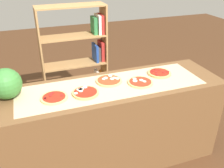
{
  "coord_description": "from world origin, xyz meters",
  "views": [
    {
      "loc": [
        -0.7,
        -1.96,
        2.03
      ],
      "look_at": [
        0.0,
        0.0,
        0.94
      ],
      "focal_mm": 39.79,
      "sensor_mm": 36.0,
      "label": 1
    }
  ],
  "objects": [
    {
      "name": "bookshelf",
      "position": [
        -0.04,
        1.04,
        0.69
      ],
      "size": [
        0.84,
        0.29,
        1.5
      ],
      "color": "#A87A47",
      "rests_on": "ground_plane"
    },
    {
      "name": "parchment_paper",
      "position": [
        0.0,
        0.0,
        0.92
      ],
      "size": [
        1.77,
        0.52,
        0.0
      ],
      "primitive_type": "cube",
      "color": "tan",
      "rests_on": "counter"
    },
    {
      "name": "pizza_mozzarella_2",
      "position": [
        0.0,
        0.09,
        0.93
      ],
      "size": [
        0.25,
        0.25,
        0.03
      ],
      "color": "#DBB26B",
      "rests_on": "parchment_paper"
    },
    {
      "name": "pizza_pepperoni_4",
      "position": [
        0.55,
        0.08,
        0.93
      ],
      "size": [
        0.24,
        0.24,
        0.03
      ],
      "color": "tan",
      "rests_on": "parchment_paper"
    },
    {
      "name": "counter",
      "position": [
        0.0,
        0.0,
        0.46
      ],
      "size": [
        2.2,
        0.66,
        0.92
      ],
      "primitive_type": "cube",
      "color": "brown",
      "rests_on": "ground_plane"
    },
    {
      "name": "pizza_pepperoni_0",
      "position": [
        -0.55,
        -0.05,
        0.93
      ],
      "size": [
        0.24,
        0.24,
        0.02
      ],
      "color": "#DBB26B",
      "rests_on": "parchment_paper"
    },
    {
      "name": "pizza_mozzarella_3",
      "position": [
        0.28,
        -0.04,
        0.93
      ],
      "size": [
        0.24,
        0.24,
        0.02
      ],
      "color": "#DBB26B",
      "rests_on": "parchment_paper"
    },
    {
      "name": "ground_plane",
      "position": [
        0.0,
        0.0,
        0.0
      ],
      "size": [
        12.0,
        12.0,
        0.0
      ],
      "primitive_type": "plane",
      "color": "#4C2D19"
    },
    {
      "name": "pizza_mozzarella_1",
      "position": [
        -0.28,
        -0.06,
        0.93
      ],
      "size": [
        0.24,
        0.24,
        0.03
      ],
      "color": "tan",
      "rests_on": "parchment_paper"
    },
    {
      "name": "watermelon",
      "position": [
        -0.92,
        0.1,
        1.05
      ],
      "size": [
        0.27,
        0.27,
        0.27
      ],
      "primitive_type": "sphere",
      "color": "#387A33",
      "rests_on": "counter"
    }
  ]
}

